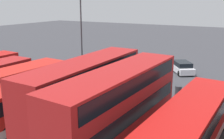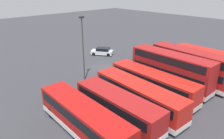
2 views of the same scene
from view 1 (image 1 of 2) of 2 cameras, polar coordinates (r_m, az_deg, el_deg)
The scene contains 9 objects.
ground_plane at distance 28.72m, azimuth 3.74°, elevation -2.15°, with size 140.00×140.00×0.00m, color #38383D.
bus_single_deck_second at distance 15.35m, azimuth 17.06°, elevation -11.93°, with size 3.27×11.03×2.95m.
bus_double_decker_third at distance 15.50m, azimuth 1.62°, elevation -7.62°, with size 3.28×11.49×4.55m.
bus_double_decker_fourth at distance 17.86m, azimuth -5.80°, elevation -4.60°, with size 2.80×11.43×4.55m.
bus_single_deck_fifth at distance 20.48m, azimuth -14.46°, elevation -4.89°, with size 2.91×11.92×2.95m.
bus_single_deck_sixth at distance 22.59m, azimuth -22.77°, elevation -3.75°, with size 3.31×11.74×2.95m.
car_hatchback_silver at distance 32.21m, azimuth 15.30°, elevation 0.51°, with size 3.84×4.41×1.43m.
lamp_post_tall at distance 28.91m, azimuth -6.85°, elevation 8.43°, with size 0.70×0.30×9.02m.
waste_bin_yellow at distance 24.28m, azimuth 14.54°, elevation -4.64°, with size 0.60×0.60×0.95m, color #333338.
Camera 1 is at (-11.80, 24.81, 8.36)m, focal length 41.02 mm.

